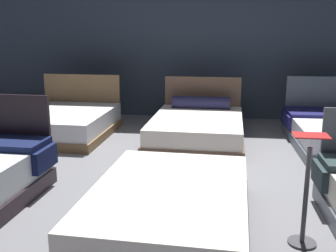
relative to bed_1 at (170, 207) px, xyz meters
The scene contains 6 objects.
ground_plane 1.51m from the bed_1, 89.12° to the left, with size 18.00×18.00×0.02m, color slate.
showroom_back_wall 5.14m from the bed_1, 89.73° to the left, with size 18.00×0.06×3.50m, color #333D4C.
bed_1 is the anchor object (origin of this frame).
bed_3 3.78m from the bed_1, 126.68° to the left, with size 1.61×1.95×0.96m.
bed_4 3.03m from the bed_1, 89.24° to the left, with size 1.53×2.12×0.94m.
price_sign 1.18m from the bed_1, ahead, with size 0.28×0.24×0.97m.
Camera 1 is at (0.45, -4.88, 1.79)m, focal length 42.98 mm.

